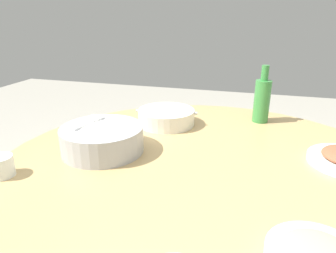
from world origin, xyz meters
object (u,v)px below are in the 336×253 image
object	(u,v)px
tea_cup_side	(1,166)
green_bottle	(262,100)
rice_bowl	(102,139)
soup_bowl	(166,117)
round_dining_table	(204,198)

from	to	relation	value
tea_cup_side	green_bottle	bearing A→B (deg)	-46.03
rice_bowl	tea_cup_side	world-z (taller)	rice_bowl
rice_bowl	soup_bowl	size ratio (longest dim) A/B	1.07
round_dining_table	soup_bowl	distance (m)	0.44
green_bottle	tea_cup_side	size ratio (longest dim) A/B	3.34
soup_bowl	round_dining_table	bearing A→B (deg)	-146.44
soup_bowl	green_bottle	world-z (taller)	green_bottle
rice_bowl	soup_bowl	bearing A→B (deg)	-23.16
soup_bowl	tea_cup_side	distance (m)	0.66
round_dining_table	rice_bowl	xyz separation A→B (m)	(0.02, 0.37, 0.16)
round_dining_table	soup_bowl	size ratio (longest dim) A/B	5.13
soup_bowl	tea_cup_side	size ratio (longest dim) A/B	3.56
green_bottle	round_dining_table	bearing A→B (deg)	161.43
rice_bowl	tea_cup_side	xyz separation A→B (m)	(-0.24, 0.21, -0.02)
tea_cup_side	soup_bowl	bearing A→B (deg)	-31.65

